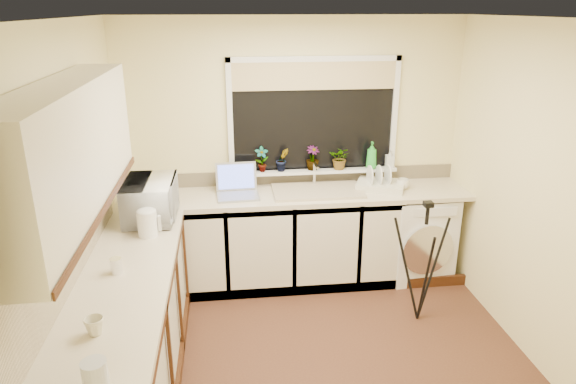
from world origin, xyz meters
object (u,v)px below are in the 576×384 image
Objects in this scene: plant_a at (262,159)px; plant_d at (340,158)px; dish_rack at (380,185)px; washing_machine at (416,234)px; glass_jug at (95,378)px; plant_c at (313,158)px; tripod at (423,263)px; plant_b at (282,160)px; cup_back at (403,184)px; laptop at (237,187)px; soap_bottle_green at (372,155)px; soap_bottle_clear at (390,158)px; kettle at (147,224)px; steel_jar at (116,266)px; cup_left at (94,326)px; microwave at (151,200)px.

plant_d is (0.75, -0.01, -0.01)m from plant_a.
washing_machine is at bearing 18.77° from dish_rack.
plant_c reaches higher than glass_jug.
tripod is 1.58m from plant_b.
cup_back is at bearing 13.11° from dish_rack.
laptop is at bearing 178.73° from cup_back.
soap_bottle_clear is at bearing 7.34° from soap_bottle_green.
plant_d is (1.68, 2.68, 0.18)m from glass_jug.
steel_jar is (-0.12, -0.57, -0.04)m from kettle.
plant_c is at bearing 55.88° from cup_left.
microwave is 2.28m from soap_bottle_clear.
plant_c is at bearing 179.44° from soap_bottle_clear.
cup_left is (-0.11, 0.45, -0.03)m from glass_jug.
microwave reaches higher than steel_jar.
cup_left is (-2.28, -1.23, 0.41)m from tripod.
steel_jar is 2.39m from plant_d.
soap_bottle_clear reaches higher than cup_back.
soap_bottle_green is at bearing -71.63° from microwave.
plant_d is at bearing 40.97° from steel_jar.
plant_d reaches higher than washing_machine.
soap_bottle_clear is at bearing 77.29° from dish_rack.
steel_jar is at bearing -128.36° from plant_b.
soap_bottle_clear is at bearing 4.36° from laptop.
soap_bottle_clear reaches higher than microwave.
washing_machine is 1.81m from laptop.
tripod is 4.82× the size of plant_b.
tripod is 1.19m from soap_bottle_green.
plant_d is (1.67, 1.00, 0.16)m from kettle.
kettle is 1.23m from cup_left.
tripod is 6.17× the size of soap_bottle_clear.
plant_c is (1.41, 2.70, 0.18)m from glass_jug.
soap_bottle_clear is 0.30m from cup_back.
plant_d is (-0.74, 0.21, 0.74)m from washing_machine.
dish_rack is 1.14m from plant_a.
microwave reaches higher than laptop.
kettle is 1.96m from plant_d.
plant_d is at bearing 7.22° from laptop.
kettle is at bearing 77.55° from steel_jar.
soap_bottle_clear is (-0.25, 0.22, 0.72)m from washing_machine.
plant_c is (0.29, 0.01, 0.00)m from plant_b.
cup_left is (-0.11, -1.23, -0.05)m from kettle.
tripod is 6.48× the size of glass_jug.
soap_bottle_green reaches higher than plant_b.
soap_bottle_green reaches higher than tripod.
cup_back is at bearing 47.86° from glass_jug.
soap_bottle_green reaches higher than laptop.
plant_d is at bearing 51.27° from cup_left.
plant_d reaches higher than cup_back.
plant_d is at bearing 159.98° from washing_machine.
cup_back is (2.23, 2.47, -0.03)m from glass_jug.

